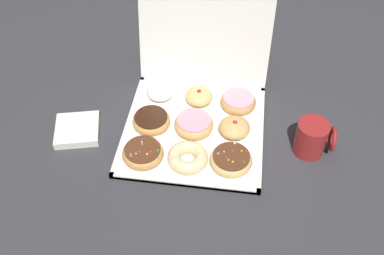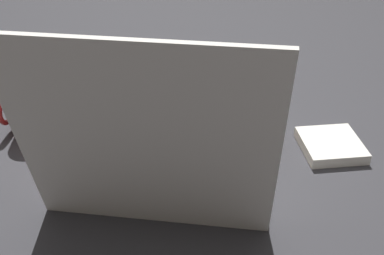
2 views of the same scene
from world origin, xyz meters
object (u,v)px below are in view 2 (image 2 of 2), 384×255
Objects in this scene: jelly_filled_donut_5 at (119,136)px; napkin_stack at (331,145)px; cruller_donut_1 at (184,110)px; pink_frosted_donut_8 at (103,169)px; pink_frosted_donut_4 at (174,139)px; jelly_filled_donut_7 at (165,175)px; sprinkle_donut_2 at (133,109)px; donut_box at (174,149)px; chocolate_frosted_donut_3 at (233,145)px; sprinkle_donut_0 at (235,114)px; coffee_mug at (29,113)px; powdered_filled_donut_6 at (227,182)px.

napkin_stack is (-0.46, -0.05, -0.02)m from jelly_filled_donut_5.
pink_frosted_donut_8 is (0.13, 0.24, -0.00)m from cruller_donut_1.
jelly_filled_donut_7 is at bearing 90.61° from pink_frosted_donut_4.
sprinkle_donut_2 is 0.23m from pink_frosted_donut_8.
napkin_stack is (-0.34, -0.05, 0.01)m from donut_box.
donut_box is 3.24× the size of napkin_stack.
napkin_stack is at bearing 167.49° from cruller_donut_1.
jelly_filled_donut_5 reaches higher than chocolate_frosted_donut_3.
donut_box is at bearing -88.55° from jelly_filled_donut_7.
coffee_mug is at bearing 11.96° from sprinkle_donut_0.
sprinkle_donut_0 is 1.35× the size of jelly_filled_donut_7.
coffee_mug reaches higher than pink_frosted_donut_8.
donut_box is at bearing -136.41° from pink_frosted_donut_8.
napkin_stack is (-0.34, -0.17, -0.02)m from jelly_filled_donut_7.
pink_frosted_donut_8 is at bearing -1.56° from jelly_filled_donut_7.
sprinkle_donut_2 is 1.04× the size of chocolate_frosted_donut_3.
jelly_filled_donut_5 is at bearing 46.72° from cruller_donut_1.
pink_frosted_donut_4 is at bearing -136.41° from pink_frosted_donut_8.
jelly_filled_donut_7 reaches higher than sprinkle_donut_0.
napkin_stack is at bearing -171.70° from pink_frosted_donut_4.
pink_frosted_donut_4 is 0.34m from napkin_stack.
cruller_donut_1 is 1.03× the size of pink_frosted_donut_8.
cruller_donut_1 is at bearing -12.51° from napkin_stack.
pink_frosted_donut_8 is at bearing 145.68° from coffee_mug.
pink_frosted_donut_4 is at bearing -46.15° from powdered_filled_donut_6.
sprinkle_donut_0 is 0.12m from cruller_donut_1.
napkin_stack is at bearing -178.11° from coffee_mug.
chocolate_frosted_donut_3 is at bearing 13.74° from napkin_stack.
powdered_filled_donut_6 reaches higher than cruller_donut_1.
sprinkle_donut_0 is at bearing -134.79° from donut_box.
pink_frosted_donut_4 is at bearing 45.23° from sprinkle_donut_0.
sprinkle_donut_2 is 1.09× the size of coffee_mug.
sprinkle_donut_0 is at bearing -135.58° from pink_frosted_donut_8.
jelly_filled_donut_7 is (0.12, 0.12, 0.00)m from chocolate_frosted_donut_3.
coffee_mug is (0.46, 0.10, 0.02)m from sprinkle_donut_0.
pink_frosted_donut_8 is at bearing 24.85° from chocolate_frosted_donut_3.
sprinkle_donut_0 is 1.34× the size of powdered_filled_donut_6.
cruller_donut_1 is 0.34m from napkin_stack.
chocolate_frosted_donut_3 is 1.05× the size of coffee_mug.
powdered_filled_donut_6 is at bearing 134.89° from sprinkle_donut_2.
donut_box is 3.53× the size of sprinkle_donut_0.
pink_frosted_donut_8 is at bearing 43.59° from donut_box.
powdered_filled_donut_6 is at bearing 39.20° from napkin_stack.
chocolate_frosted_donut_3 is at bearing -136.22° from jelly_filled_donut_7.
donut_box is 0.34m from napkin_stack.
coffee_mug is at bearing -34.32° from pink_frosted_donut_8.
donut_box is 4.49× the size of jelly_filled_donut_5.
napkin_stack is at bearing 160.65° from sprinkle_donut_0.
cruller_donut_1 reaches higher than napkin_stack.
sprinkle_donut_2 reaches higher than pink_frosted_donut_8.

